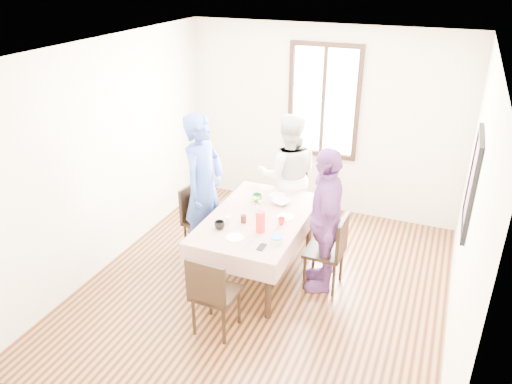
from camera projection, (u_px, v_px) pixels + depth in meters
ground at (265, 287)px, 5.75m from camera, size 4.50×4.50×0.00m
back_wall at (323, 122)px, 7.05m from camera, size 4.00×0.00×4.00m
right_wall at (470, 216)px, 4.48m from camera, size 0.00×4.50×4.50m
window_frame at (324, 102)px, 6.90m from camera, size 1.02×0.06×1.62m
window_pane at (324, 102)px, 6.91m from camera, size 0.90×0.02×1.50m
art_poster at (473, 183)px, 4.65m from camera, size 0.04×0.76×0.96m
dining_table at (258, 245)px, 5.87m from camera, size 0.96×1.61×0.75m
tablecloth at (258, 217)px, 5.71m from camera, size 1.08×1.73×0.01m
chair_left at (204, 221)px, 6.24m from camera, size 0.48×0.48×0.91m
chair_right at (324, 251)px, 5.61m from camera, size 0.43×0.43×0.91m
chair_far at (288, 201)px, 6.76m from camera, size 0.43×0.43×0.91m
chair_near at (216, 292)px, 4.91m from camera, size 0.43×0.43×0.91m
person_left at (203, 188)px, 6.03m from camera, size 0.51×0.72×1.86m
person_far at (288, 175)px, 6.58m from camera, size 1.01×0.91×1.71m
person_right at (325, 220)px, 5.44m from camera, size 0.70×1.08×1.70m
mug_black at (219, 225)px, 5.43m from camera, size 0.14×0.14×0.09m
mug_flag at (281, 221)px, 5.52m from camera, size 0.12×0.12×0.08m
mug_green at (257, 198)px, 6.05m from camera, size 0.15×0.15×0.09m
serving_bowl at (281, 202)px, 5.99m from camera, size 0.27×0.27×0.05m
juice_carton at (260, 222)px, 5.34m from camera, size 0.08×0.08×0.25m
butter_tub at (277, 240)px, 5.17m from camera, size 0.12×0.12×0.06m
jam_jar at (243, 219)px, 5.56m from camera, size 0.06×0.06×0.09m
drinking_glass at (229, 220)px, 5.54m from camera, size 0.06×0.06×0.09m
smartphone at (262, 247)px, 5.10m from camera, size 0.07×0.14×0.01m
flower_vase at (257, 211)px, 5.70m from camera, size 0.06×0.06×0.12m
plate_right at (285, 217)px, 5.69m from camera, size 0.20×0.20×0.01m
plate_far at (277, 196)px, 6.20m from camera, size 0.20×0.20×0.01m
plate_near at (235, 238)px, 5.27m from camera, size 0.20×0.20×0.01m
butter_lid at (277, 237)px, 5.16m from camera, size 0.12×0.12×0.01m
flower_bunch at (257, 203)px, 5.65m from camera, size 0.09×0.09×0.10m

